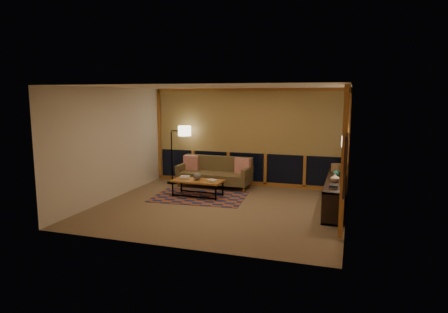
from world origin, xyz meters
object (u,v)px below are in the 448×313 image
(coffee_table, at_px, (198,188))
(bookshelf, at_px, (335,194))
(sofa, at_px, (214,173))
(floor_lamp, at_px, (172,155))

(coffee_table, relative_size, bookshelf, 0.47)
(sofa, xyz_separation_m, bookshelf, (3.26, -1.10, -0.08))
(sofa, bearing_deg, bookshelf, -16.80)
(coffee_table, bearing_deg, sofa, 89.58)
(bookshelf, bearing_deg, sofa, 161.33)
(coffee_table, bearing_deg, floor_lamp, 138.98)
(coffee_table, bearing_deg, bookshelf, 2.28)
(coffee_table, distance_m, bookshelf, 3.31)
(bookshelf, bearing_deg, floor_lamp, 165.43)
(sofa, height_order, coffee_table, sofa)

